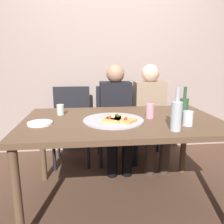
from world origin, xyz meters
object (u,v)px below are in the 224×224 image
at_px(chair_middle, 115,119).
at_px(chair_left, 72,120).
at_px(pizza_tray, 113,120).
at_px(pizza_slice_extra, 113,118).
at_px(plate_stack, 40,123).
at_px(dining_table, 122,127).
at_px(wine_bottle, 184,109).
at_px(tumbler_far, 188,118).
at_px(beer_bottle, 176,115).
at_px(guest_in_beanie, 151,110).
at_px(soda_can, 150,111).
at_px(guest_in_sweater, 116,111).
at_px(chair_right, 147,118).
at_px(tumbler_near, 60,110).
at_px(pizza_slice_last, 121,119).

bearing_deg(chair_middle, chair_left, 0.00).
height_order(pizza_tray, pizza_slice_extra, pizza_slice_extra).
bearing_deg(plate_stack, dining_table, 7.76).
relative_size(wine_bottle, tumbler_far, 2.53).
relative_size(beer_bottle, guest_in_beanie, 0.25).
xyz_separation_m(chair_left, chair_middle, (0.52, 0.00, 0.00)).
bearing_deg(dining_table, soda_can, -0.14).
xyz_separation_m(pizza_slice_extra, guest_in_sweater, (0.12, 0.79, -0.13)).
bearing_deg(chair_middle, wine_bottle, 112.80).
height_order(wine_bottle, chair_right, wine_bottle).
bearing_deg(tumbler_near, guest_in_beanie, 28.57).
xyz_separation_m(plate_stack, guest_in_beanie, (1.10, 0.82, -0.11)).
xyz_separation_m(pizza_tray, chair_left, (-0.40, 0.94, -0.24)).
relative_size(pizza_tray, guest_in_beanie, 0.41).
bearing_deg(soda_can, beer_bottle, -75.86).
bearing_deg(beer_bottle, plate_stack, 165.13).
xyz_separation_m(tumbler_far, chair_right, (0.00, 1.12, -0.29)).
relative_size(pizza_slice_last, tumbler_near, 2.72).
bearing_deg(dining_table, pizza_slice_last, -101.46).
bearing_deg(plate_stack, beer_bottle, -14.87).
bearing_deg(guest_in_sweater, guest_in_beanie, -180.00).
relative_size(beer_bottle, plate_stack, 1.58).
bearing_deg(chair_middle, guest_in_sweater, 90.00).
height_order(pizza_slice_last, guest_in_beanie, guest_in_beanie).
xyz_separation_m(wine_bottle, guest_in_sweater, (-0.42, 0.86, -0.21)).
distance_m(dining_table, pizza_tray, 0.12).
bearing_deg(wine_bottle, pizza_slice_last, 176.22).
bearing_deg(guest_in_beanie, pizza_slice_last, 59.99).
bearing_deg(chair_right, wine_bottle, 90.70).
xyz_separation_m(chair_left, guest_in_sweater, (0.52, -0.15, 0.13)).
height_order(beer_bottle, guest_in_sweater, guest_in_sweater).
bearing_deg(tumbler_far, soda_can, 133.69).
bearing_deg(beer_bottle, pizza_slice_last, 143.70).
distance_m(tumbler_far, chair_left, 1.48).
height_order(pizza_slice_extra, soda_can, soda_can).
height_order(dining_table, guest_in_sweater, guest_in_sweater).
height_order(wine_bottle, guest_in_sweater, guest_in_sweater).
distance_m(pizza_slice_last, guest_in_beanie, 0.96).
distance_m(pizza_slice_extra, plate_stack, 0.56).
bearing_deg(plate_stack, soda_can, 5.65).
bearing_deg(dining_table, chair_left, 118.25).
relative_size(tumbler_near, chair_right, 0.10).
bearing_deg(beer_bottle, dining_table, 133.19).
distance_m(tumbler_far, chair_middle, 1.22).
bearing_deg(soda_can, pizza_tray, -170.76).
relative_size(chair_left, chair_middle, 1.00).
xyz_separation_m(dining_table, pizza_slice_last, (-0.02, -0.09, 0.10)).
relative_size(plate_stack, chair_left, 0.21).
bearing_deg(chair_left, plate_stack, 80.39).
height_order(pizza_tray, beer_bottle, beer_bottle).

